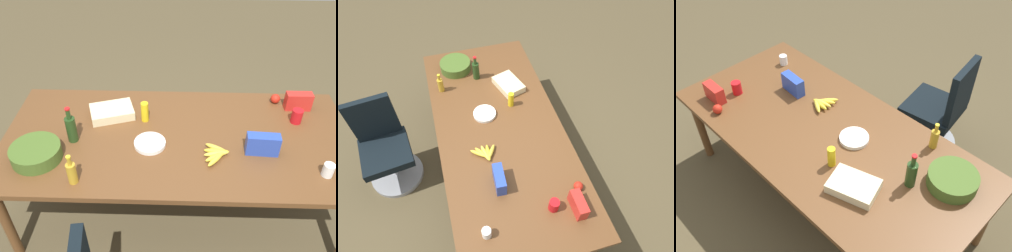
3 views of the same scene
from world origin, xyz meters
The scene contains 15 objects.
ground_plane centered at (0.00, 0.00, 0.00)m, with size 10.00×10.00×0.00m, color brown.
conference_table centered at (0.00, 0.00, 0.69)m, with size 2.52×1.17×0.75m.
office_chair centered at (0.28, 1.13, 0.39)m, with size 0.56×0.56×1.00m.
sheet_cake centered at (0.51, -0.24, 0.78)m, with size 0.32×0.22×0.07m, color beige.
mustard_bottle centered at (0.25, -0.19, 0.83)m, with size 0.06×0.06×0.16m, color yellow.
paper_cup centered at (-0.95, 0.35, 0.79)m, with size 0.07×0.07×0.09m, color white.
wine_bottle centered at (0.74, 0.06, 0.86)m, with size 0.08×0.08×0.28m.
chip_bag_blue centered at (-0.56, 0.15, 0.82)m, with size 0.22×0.08×0.15m, color #2947B1.
salad_bowl centered at (0.94, 0.25, 0.80)m, with size 0.33×0.33×0.10m, color #446023.
red_solo_cup centered at (-0.88, -0.20, 0.80)m, with size 0.08×0.08×0.11m, color red.
banana_bunch centered at (-0.26, 0.20, 0.77)m, with size 0.18×0.24×0.04m.
paper_plate_stack centered at (0.20, 0.10, 0.76)m, with size 0.22×0.22×0.03m, color white.
dressing_bottle centered at (0.65, 0.45, 0.83)m, with size 0.07×0.07×0.22m.
apple_red centered at (-0.78, -0.45, 0.79)m, with size 0.08×0.08×0.08m, color red.
chip_bag_red centered at (-0.93, -0.38, 0.82)m, with size 0.20×0.08×0.14m, color red.
Camera 3 is at (1.56, -1.37, 2.78)m, focal length 41.18 mm.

